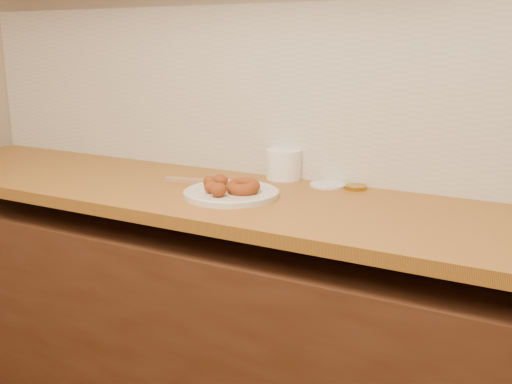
# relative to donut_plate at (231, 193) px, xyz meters

# --- Properties ---
(wall_back) EXTENTS (4.00, 0.02, 2.70)m
(wall_back) POSITION_rel_donut_plate_xyz_m (0.40, 0.35, 0.44)
(wall_back) COLOR tan
(wall_back) RESTS_ON ground
(base_cabinet) EXTENTS (3.60, 0.60, 0.77)m
(base_cabinet) POSITION_rel_donut_plate_xyz_m (0.40, 0.04, -0.52)
(base_cabinet) COLOR #482B19
(base_cabinet) RESTS_ON floor
(butcher_block) EXTENTS (2.30, 0.62, 0.04)m
(butcher_block) POSITION_rel_donut_plate_xyz_m (-0.25, 0.04, -0.03)
(butcher_block) COLOR olive
(butcher_block) RESTS_ON base_cabinet
(backsplash) EXTENTS (3.60, 0.02, 0.60)m
(backsplash) POSITION_rel_donut_plate_xyz_m (0.40, 0.34, 0.29)
(backsplash) COLOR beige
(backsplash) RESTS_ON wall_back
(donut_plate) EXTENTS (0.30, 0.30, 0.02)m
(donut_plate) POSITION_rel_donut_plate_xyz_m (0.00, 0.00, 0.00)
(donut_plate) COLOR beige
(donut_plate) RESTS_ON butcher_block
(ring_donut) EXTENTS (0.14, 0.14, 0.05)m
(ring_donut) POSITION_rel_donut_plate_xyz_m (0.04, 0.00, 0.03)
(ring_donut) COLOR brown
(ring_donut) RESTS_ON donut_plate
(fried_dough_chunks) EXTENTS (0.14, 0.18, 0.04)m
(fried_dough_chunks) POSITION_rel_donut_plate_xyz_m (-0.04, -0.03, 0.03)
(fried_dough_chunks) COLOR brown
(fried_dough_chunks) RESTS_ON donut_plate
(plastic_tub) EXTENTS (0.15, 0.15, 0.10)m
(plastic_tub) POSITION_rel_donut_plate_xyz_m (0.03, 0.30, 0.04)
(plastic_tub) COLOR white
(plastic_tub) RESTS_ON butcher_block
(tub_lid) EXTENTS (0.14, 0.14, 0.01)m
(tub_lid) POSITION_rel_donut_plate_xyz_m (0.21, 0.27, -0.00)
(tub_lid) COLOR silver
(tub_lid) RESTS_ON butcher_block
(brass_jar_lid) EXTENTS (0.07, 0.07, 0.01)m
(brass_jar_lid) POSITION_rel_donut_plate_xyz_m (0.31, 0.28, -0.00)
(brass_jar_lid) COLOR #AB8623
(brass_jar_lid) RESTS_ON butcher_block
(wooden_utensil) EXTENTS (0.19, 0.06, 0.01)m
(wooden_utensil) POSITION_rel_donut_plate_xyz_m (-0.21, 0.09, -0.00)
(wooden_utensil) COLOR #9D7751
(wooden_utensil) RESTS_ON butcher_block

